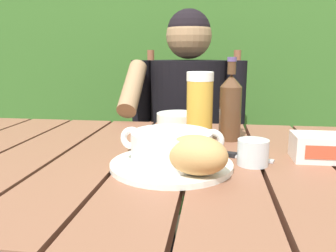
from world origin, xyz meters
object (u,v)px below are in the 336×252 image
(person_eating, at_px, (186,128))
(butter_tub, at_px, (319,147))
(soup_bowl, at_px, (171,146))
(beer_bottle, at_px, (230,106))
(chair_near_diner, at_px, (190,163))
(bread_roll, at_px, (196,155))
(serving_plate, at_px, (171,165))
(table_knife, at_px, (235,156))
(beer_glass, at_px, (200,107))
(diner_bowl, at_px, (179,121))
(water_glass_small, at_px, (253,152))

(person_eating, relative_size, butter_tub, 10.17)
(soup_bowl, height_order, beer_bottle, beer_bottle)
(chair_near_diner, height_order, bread_roll, chair_near_diner)
(soup_bowl, bearing_deg, chair_near_diner, 91.51)
(beer_bottle, bearing_deg, serving_plate, -116.64)
(butter_tub, distance_m, table_knife, 0.19)
(beer_glass, xyz_separation_m, beer_bottle, (0.08, 0.03, -0.00))
(butter_tub, bearing_deg, chair_near_diner, 112.96)
(soup_bowl, height_order, diner_bowl, soup_bowl)
(butter_tub, bearing_deg, diner_bowl, 140.69)
(bread_roll, bearing_deg, beer_glass, 91.55)
(bread_roll, relative_size, beer_bottle, 0.66)
(soup_bowl, bearing_deg, person_eating, 92.16)
(soup_bowl, bearing_deg, bread_roll, -49.40)
(beer_bottle, relative_size, butter_tub, 1.97)
(water_glass_small, bearing_deg, table_knife, 123.66)
(chair_near_diner, bearing_deg, table_knife, -78.91)
(bread_roll, bearing_deg, diner_bowl, 100.10)
(serving_plate, bearing_deg, table_knife, 33.84)
(bread_roll, xyz_separation_m, beer_glass, (-0.01, 0.30, 0.05))
(soup_bowl, distance_m, beer_bottle, 0.30)
(butter_tub, bearing_deg, bread_roll, -148.70)
(serving_plate, height_order, diner_bowl, diner_bowl)
(soup_bowl, bearing_deg, diner_bowl, 93.61)
(beer_glass, bearing_deg, diner_bowl, 114.71)
(diner_bowl, bearing_deg, butter_tub, -39.31)
(beer_glass, bearing_deg, water_glass_small, -56.17)
(soup_bowl, xyz_separation_m, beer_glass, (0.05, 0.23, 0.05))
(bread_roll, xyz_separation_m, diner_bowl, (-0.08, 0.46, -0.02))
(person_eating, relative_size, serving_plate, 4.53)
(serving_plate, distance_m, diner_bowl, 0.39)
(person_eating, distance_m, table_knife, 0.66)
(butter_tub, distance_m, diner_bowl, 0.46)
(soup_bowl, distance_m, bread_roll, 0.09)
(chair_near_diner, distance_m, water_glass_small, 0.97)
(serving_plate, height_order, bread_roll, bread_roll)
(beer_glass, distance_m, water_glass_small, 0.24)
(bread_roll, distance_m, butter_tub, 0.32)
(soup_bowl, relative_size, bread_roll, 1.46)
(table_knife, bearing_deg, bread_roll, -117.63)
(person_eating, xyz_separation_m, diner_bowl, (0.00, -0.34, 0.09))
(person_eating, distance_m, butter_tub, 0.73)
(water_glass_small, distance_m, diner_bowl, 0.40)
(serving_plate, relative_size, beer_glass, 1.37)
(butter_tub, height_order, table_knife, butter_tub)
(serving_plate, distance_m, water_glass_small, 0.18)
(beer_bottle, bearing_deg, diner_bowl, 141.45)
(water_glass_small, distance_m, butter_tub, 0.16)
(bread_roll, bearing_deg, soup_bowl, 130.60)
(serving_plate, height_order, butter_tub, butter_tub)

